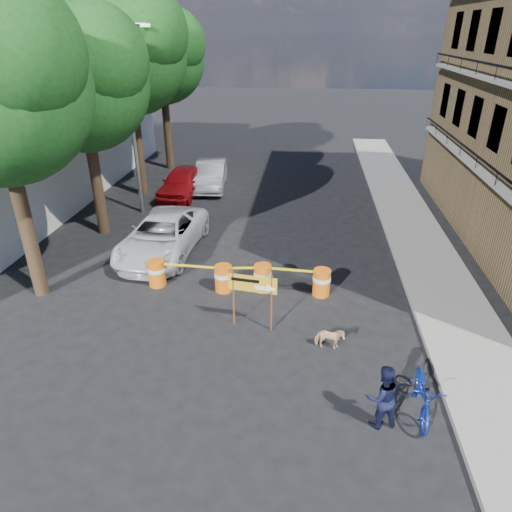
% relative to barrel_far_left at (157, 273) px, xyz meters
% --- Properties ---
extents(ground, '(120.00, 120.00, 0.00)m').
position_rel_barrel_far_left_xyz_m(ground, '(3.21, -2.94, -0.47)').
color(ground, black).
rests_on(ground, ground).
extents(sidewalk_east, '(2.40, 40.00, 0.15)m').
position_rel_barrel_far_left_xyz_m(sidewalk_east, '(9.41, 3.06, -0.40)').
color(sidewalk_east, gray).
rests_on(sidewalk_east, ground).
extents(tree_mid_a, '(5.25, 5.00, 8.68)m').
position_rel_barrel_far_left_xyz_m(tree_mid_a, '(-3.53, 4.07, 5.53)').
color(tree_mid_a, '#332316').
rests_on(tree_mid_a, ground).
extents(tree_mid_b, '(5.67, 5.40, 9.62)m').
position_rel_barrel_far_left_xyz_m(tree_mid_b, '(-3.52, 9.07, 6.24)').
color(tree_mid_b, '#332316').
rests_on(tree_mid_b, ground).
extents(tree_far, '(5.04, 4.80, 8.84)m').
position_rel_barrel_far_left_xyz_m(tree_far, '(-3.53, 14.07, 5.74)').
color(tree_far, '#332316').
rests_on(tree_far, ground).
extents(streetlamp, '(1.25, 0.18, 8.00)m').
position_rel_barrel_far_left_xyz_m(streetlamp, '(-2.73, 6.56, 3.90)').
color(streetlamp, gray).
rests_on(streetlamp, ground).
extents(barrel_far_left, '(0.58, 0.58, 0.90)m').
position_rel_barrel_far_left_xyz_m(barrel_far_left, '(0.00, 0.00, 0.00)').
color(barrel_far_left, '#D8500C').
rests_on(barrel_far_left, ground).
extents(barrel_mid_left, '(0.58, 0.58, 0.90)m').
position_rel_barrel_far_left_xyz_m(barrel_mid_left, '(2.27, -0.09, 0.00)').
color(barrel_mid_left, '#D8500C').
rests_on(barrel_mid_left, ground).
extents(barrel_mid_right, '(0.58, 0.58, 0.90)m').
position_rel_barrel_far_left_xyz_m(barrel_mid_right, '(3.53, 0.10, 0.00)').
color(barrel_mid_right, '#D8500C').
rests_on(barrel_mid_right, ground).
extents(barrel_far_right, '(0.58, 0.58, 0.90)m').
position_rel_barrel_far_left_xyz_m(barrel_far_right, '(5.44, -0.01, 0.00)').
color(barrel_far_right, '#D8500C').
rests_on(barrel_far_right, ground).
extents(detour_sign, '(1.39, 0.33, 1.79)m').
position_rel_barrel_far_left_xyz_m(detour_sign, '(3.63, -2.08, 0.84)').
color(detour_sign, '#592D19').
rests_on(detour_sign, ground).
extents(pedestrian, '(0.88, 0.77, 1.54)m').
position_rel_barrel_far_left_xyz_m(pedestrian, '(6.61, -5.31, 0.30)').
color(pedestrian, black).
rests_on(pedestrian, ground).
extents(bicycle, '(0.77, 1.07, 1.93)m').
position_rel_barrel_far_left_xyz_m(bicycle, '(7.61, -4.81, 0.49)').
color(bicycle, '#1531AF').
rests_on(bicycle, ground).
extents(dog, '(0.78, 0.36, 0.65)m').
position_rel_barrel_far_left_xyz_m(dog, '(5.62, -2.79, -0.15)').
color(dog, '#E2B481').
rests_on(dog, ground).
extents(suv_white, '(2.71, 5.36, 1.45)m').
position_rel_barrel_far_left_xyz_m(suv_white, '(-0.50, 2.41, 0.26)').
color(suv_white, silver).
rests_on(suv_white, ground).
extents(sedan_red, '(1.95, 4.33, 1.44)m').
position_rel_barrel_far_left_xyz_m(sedan_red, '(-1.49, 9.08, 0.25)').
color(sedan_red, '#9B0C13').
rests_on(sedan_red, ground).
extents(sedan_silver, '(1.95, 4.43, 1.42)m').
position_rel_barrel_far_left_xyz_m(sedan_silver, '(-0.31, 10.55, 0.24)').
color(sedan_silver, silver).
rests_on(sedan_silver, ground).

